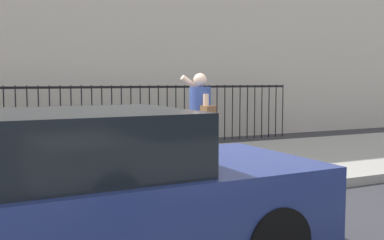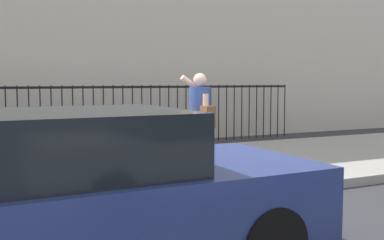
# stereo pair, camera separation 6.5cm
# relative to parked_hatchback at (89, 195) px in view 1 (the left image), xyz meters

# --- Properties ---
(ground_plane) EXTENTS (60.00, 60.00, 0.00)m
(ground_plane) POSITION_rel_parked_hatchback_xyz_m (1.55, 1.43, -0.70)
(ground_plane) COLOR #333338
(sidewalk) EXTENTS (28.00, 4.40, 0.15)m
(sidewalk) POSITION_rel_parked_hatchback_xyz_m (1.55, 3.63, -0.63)
(sidewalk) COLOR #9E9B93
(sidewalk) RESTS_ON ground
(iron_fence) EXTENTS (12.03, 0.04, 1.60)m
(iron_fence) POSITION_rel_parked_hatchback_xyz_m (1.55, 7.33, 0.32)
(iron_fence) COLOR black
(iron_fence) RESTS_ON ground
(parked_hatchback) EXTENTS (4.26, 1.97, 1.45)m
(parked_hatchback) POSITION_rel_parked_hatchback_xyz_m (0.00, 0.00, 0.00)
(parked_hatchback) COLOR navy
(parked_hatchback) RESTS_ON ground
(pedestrian_on_phone) EXTENTS (0.49, 0.65, 1.68)m
(pedestrian_on_phone) POSITION_rel_parked_hatchback_xyz_m (2.30, 2.43, 0.42)
(pedestrian_on_phone) COLOR beige
(pedestrian_on_phone) RESTS_ON sidewalk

